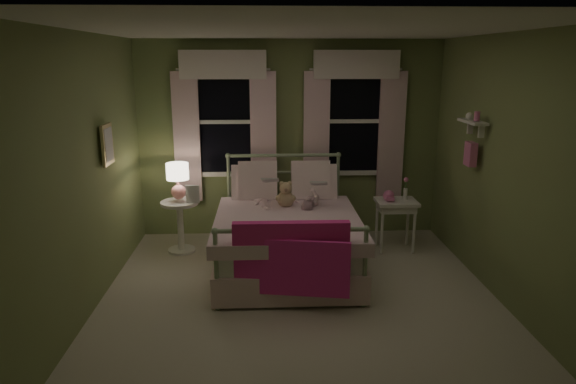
{
  "coord_description": "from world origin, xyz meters",
  "views": [
    {
      "loc": [
        -0.33,
        -4.69,
        2.36
      ],
      "look_at": [
        -0.1,
        0.5,
        1.0
      ],
      "focal_mm": 32.0,
      "sensor_mm": 36.0,
      "label": 1
    }
  ],
  "objects_px": {
    "bed": "(287,236)",
    "nightstand_left": "(180,219)",
    "child_right": "(308,181)",
    "table_lamp": "(178,177)",
    "nightstand_right": "(396,208)",
    "child_left": "(262,183)",
    "teddy_bear": "(286,196)"
  },
  "relations": [
    {
      "from": "child_right",
      "to": "nightstand_left",
      "type": "bearing_deg",
      "value": 4.64
    },
    {
      "from": "bed",
      "to": "table_lamp",
      "type": "relative_size",
      "value": 4.53
    },
    {
      "from": "nightstand_right",
      "to": "child_left",
      "type": "bearing_deg",
      "value": -176.58
    },
    {
      "from": "child_left",
      "to": "table_lamp",
      "type": "distance_m",
      "value": 1.04
    },
    {
      "from": "nightstand_right",
      "to": "table_lamp",
      "type": "bearing_deg",
      "value": 178.47
    },
    {
      "from": "teddy_bear",
      "to": "nightstand_right",
      "type": "bearing_deg",
      "value": 10.53
    },
    {
      "from": "nightstand_right",
      "to": "teddy_bear",
      "type": "bearing_deg",
      "value": -169.47
    },
    {
      "from": "child_left",
      "to": "nightstand_right",
      "type": "height_order",
      "value": "child_left"
    },
    {
      "from": "bed",
      "to": "nightstand_right",
      "type": "height_order",
      "value": "bed"
    },
    {
      "from": "child_right",
      "to": "table_lamp",
      "type": "xyz_separation_m",
      "value": [
        -1.58,
        0.17,
        0.02
      ]
    },
    {
      "from": "child_right",
      "to": "bed",
      "type": "bearing_deg",
      "value": 67.24
    },
    {
      "from": "bed",
      "to": "nightstand_left",
      "type": "bearing_deg",
      "value": 155.48
    },
    {
      "from": "bed",
      "to": "nightstand_right",
      "type": "distance_m",
      "value": 1.49
    },
    {
      "from": "child_right",
      "to": "nightstand_left",
      "type": "height_order",
      "value": "child_right"
    },
    {
      "from": "child_right",
      "to": "child_left",
      "type": "bearing_deg",
      "value": 10.84
    },
    {
      "from": "teddy_bear",
      "to": "bed",
      "type": "bearing_deg",
      "value": -90.0
    },
    {
      "from": "nightstand_left",
      "to": "nightstand_right",
      "type": "height_order",
      "value": "same"
    },
    {
      "from": "bed",
      "to": "table_lamp",
      "type": "distance_m",
      "value": 1.54
    },
    {
      "from": "table_lamp",
      "to": "nightstand_right",
      "type": "distance_m",
      "value": 2.72
    },
    {
      "from": "teddy_bear",
      "to": "nightstand_left",
      "type": "relative_size",
      "value": 0.5
    },
    {
      "from": "child_right",
      "to": "nightstand_left",
      "type": "distance_m",
      "value": 1.67
    },
    {
      "from": "child_left",
      "to": "child_right",
      "type": "height_order",
      "value": "child_right"
    },
    {
      "from": "teddy_bear",
      "to": "nightstand_left",
      "type": "height_order",
      "value": "teddy_bear"
    },
    {
      "from": "bed",
      "to": "table_lamp",
      "type": "xyz_separation_m",
      "value": [
        -1.3,
        0.59,
        0.57
      ]
    },
    {
      "from": "nightstand_left",
      "to": "table_lamp",
      "type": "xyz_separation_m",
      "value": [
        0.0,
        0.0,
        0.54
      ]
    },
    {
      "from": "nightstand_left",
      "to": "table_lamp",
      "type": "bearing_deg",
      "value": 0.0
    },
    {
      "from": "teddy_bear",
      "to": "nightstand_left",
      "type": "xyz_separation_m",
      "value": [
        -1.3,
        0.33,
        -0.37
      ]
    },
    {
      "from": "teddy_bear",
      "to": "table_lamp",
      "type": "relative_size",
      "value": 0.72
    },
    {
      "from": "child_left",
      "to": "bed",
      "type": "bearing_deg",
      "value": 112.16
    },
    {
      "from": "child_left",
      "to": "nightstand_left",
      "type": "xyz_separation_m",
      "value": [
        -1.02,
        0.17,
        -0.49
      ]
    },
    {
      "from": "child_right",
      "to": "table_lamp",
      "type": "distance_m",
      "value": 1.59
    },
    {
      "from": "bed",
      "to": "nightstand_right",
      "type": "bearing_deg",
      "value": 20.57
    }
  ]
}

